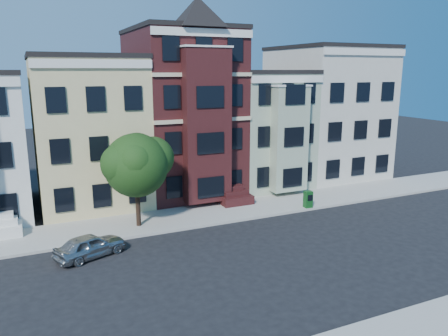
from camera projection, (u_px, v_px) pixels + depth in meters
name	position (u px, v px, depth m)	size (l,w,h in m)	color
ground	(281.00, 261.00, 21.71)	(120.00, 120.00, 0.00)	black
far_sidewalk	(217.00, 213.00, 28.79)	(60.00, 4.00, 0.15)	#9E9B93
house_yellow	(88.00, 132.00, 30.63)	(7.00, 9.00, 10.00)	beige
house_brown	(182.00, 114.00, 33.25)	(7.00, 9.00, 12.00)	#371314
house_green	(257.00, 129.00, 36.22)	(6.00, 9.00, 9.00)	#9AAB90
house_cream	(326.00, 113.00, 38.85)	(8.00, 9.00, 11.00)	beige
street_tree	(136.00, 170.00, 25.49)	(5.94, 5.94, 6.91)	#214716
parked_car	(90.00, 246.00, 22.06)	(1.44, 3.58, 1.22)	#9EA1A5
newspaper_box	(308.00, 199.00, 29.59)	(0.51, 0.45, 1.13)	#14511C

